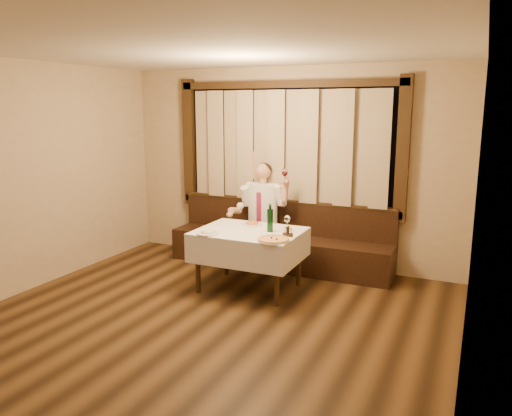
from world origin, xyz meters
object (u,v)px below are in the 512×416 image
at_px(banquette, 280,245).
at_px(cruet_caddy, 288,233).
at_px(seated_man, 261,208).
at_px(pizza, 273,240).
at_px(green_bottle, 270,220).
at_px(dining_table, 249,239).
at_px(pasta_cream, 208,231).
at_px(pasta_red, 252,222).

bearing_deg(banquette, cruet_caddy, -64.01).
relative_size(banquette, seated_man, 2.17).
relative_size(pizza, green_bottle, 1.10).
bearing_deg(dining_table, pizza, -35.96).
relative_size(green_bottle, seated_man, 0.23).
bearing_deg(pasta_cream, dining_table, 44.04).
xyz_separation_m(dining_table, seated_man, (-0.25, 0.93, 0.20)).
bearing_deg(pizza, cruet_caddy, 75.39).
height_order(banquette, pasta_cream, banquette).
relative_size(dining_table, cruet_caddy, 10.62).
bearing_deg(pasta_red, pizza, -48.07).
height_order(pasta_cream, seated_man, seated_man).
xyz_separation_m(banquette, pasta_red, (-0.09, -0.75, 0.48)).
distance_m(green_bottle, seated_man, 1.02).
height_order(pizza, pasta_cream, pasta_cream).
relative_size(banquette, green_bottle, 9.37).
bearing_deg(pizza, seated_man, 119.44).
relative_size(banquette, pasta_cream, 11.70).
xyz_separation_m(green_bottle, cruet_caddy, (0.28, -0.11, -0.10)).
relative_size(pasta_red, pasta_cream, 1.01).
xyz_separation_m(pizza, pasta_red, (-0.55, 0.61, 0.02)).
xyz_separation_m(pizza, pasta_cream, (-0.84, -0.03, 0.02)).
distance_m(banquette, seated_man, 0.60).
distance_m(cruet_caddy, seated_man, 1.27).
bearing_deg(pasta_cream, green_bottle, 33.34).
bearing_deg(pasta_red, seated_man, 104.18).
relative_size(pasta_red, cruet_caddy, 2.30).
relative_size(pizza, pasta_cream, 1.38).
height_order(banquette, green_bottle, green_bottle).
height_order(pasta_red, seated_man, seated_man).
relative_size(pasta_red, seated_man, 0.19).
bearing_deg(seated_man, banquette, 19.59).
bearing_deg(green_bottle, pasta_cream, -146.66).
xyz_separation_m(pasta_cream, green_bottle, (0.63, 0.41, 0.11)).
height_order(banquette, dining_table, banquette).
bearing_deg(pizza, banquette, 108.72).
xyz_separation_m(pasta_red, cruet_caddy, (0.62, -0.34, 0.00)).
distance_m(dining_table, cruet_caddy, 0.55).
bearing_deg(pasta_red, dining_table, -72.15).
bearing_deg(pasta_cream, pizza, 2.08).
height_order(pizza, green_bottle, green_bottle).
distance_m(pizza, pasta_cream, 0.84).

